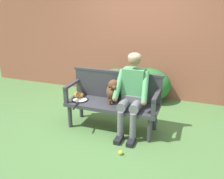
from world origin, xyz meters
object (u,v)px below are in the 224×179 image
person_seated (132,91)px  dog_on_bench (113,91)px  tennis_ball (121,153)px  garden_bench (112,107)px  baseball_glove (78,95)px  tennis_racket (80,100)px

person_seated → dog_on_bench: bearing=172.8°
dog_on_bench → tennis_ball: size_ratio=6.74×
garden_bench → baseball_glove: baseball_glove is taller
person_seated → tennis_racket: (-0.91, -0.05, -0.26)m
garden_bench → person_seated: size_ratio=1.17×
garden_bench → person_seated: bearing=-3.0°
tennis_racket → tennis_ball: tennis_racket is taller
garden_bench → tennis_ball: bearing=-60.8°
garden_bench → dog_on_bench: bearing=73.6°
garden_bench → baseball_glove: (-0.66, 0.07, 0.11)m
dog_on_bench → baseball_glove: dog_on_bench is taller
dog_on_bench → tennis_ball: dog_on_bench is taller
garden_bench → dog_on_bench: dog_on_bench is taller
tennis_racket → tennis_ball: size_ratio=8.81×
person_seated → dog_on_bench: (-0.34, 0.04, -0.05)m
tennis_racket → person_seated: bearing=3.4°
garden_bench → person_seated: 0.48m
dog_on_bench → baseball_glove: bearing=175.9°
person_seated → tennis_ball: (0.04, -0.67, -0.69)m
person_seated → tennis_racket: 0.95m
tennis_racket → tennis_ball: (0.95, -0.62, -0.43)m
dog_on_bench → tennis_racket: size_ratio=0.76×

